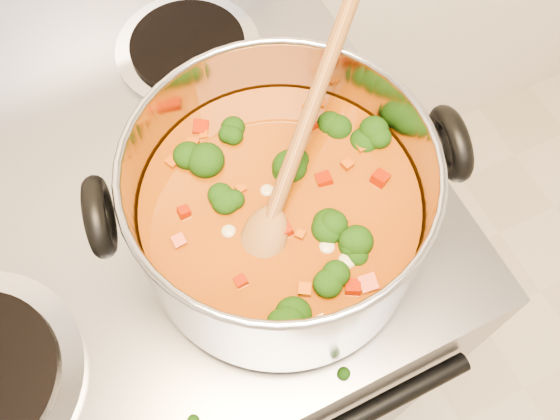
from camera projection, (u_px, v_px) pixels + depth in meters
name	position (u px, v px, depth m)	size (l,w,h in m)	color
electric_range	(160.00, 309.00, 1.14)	(0.77, 0.69, 1.08)	gray
stockpot	(279.00, 211.00, 0.63)	(0.36, 0.30, 0.18)	#A9A9B1
wooden_spoon	(286.00, 176.00, 0.60)	(0.23, 0.21, 0.12)	brown
cooktop_crumbs	(206.00, 239.00, 0.71)	(0.41, 0.24, 0.01)	black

